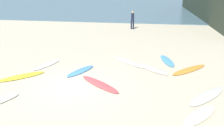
% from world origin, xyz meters
% --- Properties ---
extents(ground_plane, '(120.00, 120.00, 0.00)m').
position_xyz_m(ground_plane, '(0.00, 0.00, 0.00)').
color(ground_plane, beige).
extents(ocean_water, '(120.00, 40.00, 0.08)m').
position_xyz_m(ocean_water, '(0.00, 37.07, 0.04)').
color(ocean_water, slate).
rests_on(ocean_water, ground_plane).
extents(surfboard_0, '(2.22, 2.04, 0.08)m').
position_xyz_m(surfboard_0, '(2.20, 3.66, 0.04)').
color(surfboard_0, white).
rests_on(surfboard_0, ground_plane).
extents(surfboard_1, '(1.99, 2.28, 0.07)m').
position_xyz_m(surfboard_1, '(5.72, -0.08, 0.04)').
color(surfboard_1, silver).
rests_on(surfboard_1, ground_plane).
extents(surfboard_2, '(1.26, 2.00, 0.08)m').
position_xyz_m(surfboard_2, '(-0.08, 1.85, 0.04)').
color(surfboard_2, '#4D8FD7').
rests_on(surfboard_2, ground_plane).
extents(surfboard_3, '(1.67, 1.95, 0.07)m').
position_xyz_m(surfboard_3, '(5.18, -1.62, 0.04)').
color(surfboard_3, '#F9E6BE').
rests_on(surfboard_3, ground_plane).
extents(surfboard_4, '(2.15, 2.21, 0.07)m').
position_xyz_m(surfboard_4, '(5.43, 2.94, 0.04)').
color(surfboard_4, orange).
rests_on(surfboard_4, ground_plane).
extents(surfboard_6, '(2.24, 2.00, 0.08)m').
position_xyz_m(surfboard_6, '(1.23, 0.39, 0.04)').
color(surfboard_6, '#D64C50').
rests_on(surfboard_6, ground_plane).
extents(surfboard_7, '(1.99, 1.98, 0.08)m').
position_xyz_m(surfboard_7, '(-2.68, 0.67, 0.04)').
color(surfboard_7, yellow).
rests_on(surfboard_7, ground_plane).
extents(surfboard_8, '(1.13, 2.10, 0.07)m').
position_xyz_m(surfboard_8, '(-2.20, 2.49, 0.03)').
color(surfboard_8, white).
rests_on(surfboard_8, ground_plane).
extents(surfboard_9, '(1.85, 1.82, 0.08)m').
position_xyz_m(surfboard_9, '(3.55, 2.73, 0.04)').
color(surfboard_9, silver).
rests_on(surfboard_9, ground_plane).
extents(surfboard_10, '(0.98, 2.22, 0.07)m').
position_xyz_m(surfboard_10, '(4.38, 4.28, 0.04)').
color(surfboard_10, '#519DD5').
rests_on(surfboard_10, ground_plane).
extents(beachgoer_near, '(0.36, 0.36, 1.72)m').
position_xyz_m(beachgoer_near, '(1.59, 13.84, 0.96)').
color(beachgoer_near, '#191E33').
rests_on(beachgoer_near, ground_plane).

